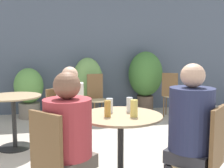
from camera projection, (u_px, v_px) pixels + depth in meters
name	position (u px, v px, depth m)	size (l,w,h in m)	color
storefront_wall	(85.00, 46.00, 5.90)	(10.00, 0.06, 3.00)	#4C5666
cafe_table_near	(121.00, 133.00, 2.52)	(0.80, 0.80, 0.75)	black
cafe_table_far	(14.00, 109.00, 3.64)	(0.76, 0.76, 0.75)	black
bistro_chair_0	(63.00, 121.00, 3.02)	(0.43, 0.43, 0.93)	tan
bistro_chair_1	(55.00, 162.00, 1.88)	(0.43, 0.43, 0.93)	tan
bistro_chair_2	(207.00, 154.00, 2.04)	(0.43, 0.43, 0.93)	tan
bistro_chair_3	(96.00, 94.00, 5.02)	(0.38, 0.40, 0.93)	tan
bistro_chair_4	(170.00, 91.00, 5.39)	(0.42, 0.43, 0.93)	tan
seated_person_0	(71.00, 109.00, 2.91)	(0.38, 0.38, 1.19)	#2D2D33
seated_person_1	(70.00, 136.00, 1.98)	(0.46, 0.46, 1.20)	brown
seated_person_2	(189.00, 128.00, 2.10)	(0.45, 0.45, 1.25)	#2D2D33
beer_glass_0	(130.00, 105.00, 2.61)	(0.06, 0.06, 0.15)	silver
beer_glass_1	(110.00, 105.00, 2.59)	(0.07, 0.07, 0.14)	silver
beer_glass_2	(108.00, 109.00, 2.42)	(0.06, 0.06, 0.15)	#B28433
beer_glass_3	(134.00, 108.00, 2.41)	(0.07, 0.07, 0.16)	#DBC65B
potted_plant_0	(29.00, 90.00, 5.36)	(0.59, 0.59, 1.03)	slate
potted_plant_1	(88.00, 84.00, 5.54)	(0.63, 0.63, 1.24)	#47423D
potted_plant_2	(145.00, 76.00, 5.94)	(0.77, 0.77, 1.37)	brown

